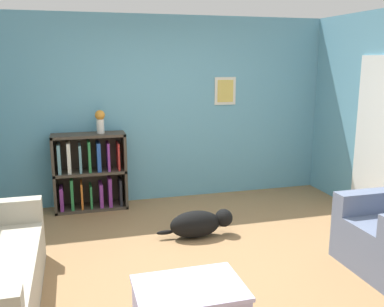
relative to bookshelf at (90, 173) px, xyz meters
The scene contains 5 objects.
ground_plane 2.30m from the bookshelf, 64.02° to the right, with size 14.00×14.00×0.00m, color #997047.
wall_back 1.29m from the bookshelf, 13.13° to the left, with size 5.60×0.13×2.60m.
bookshelf is the anchor object (origin of this frame).
dog 1.79m from the bookshelf, 49.25° to the right, with size 0.89×0.28×0.31m.
vase 0.73m from the bookshelf, ahead, with size 0.13×0.13×0.31m.
Camera 1 is at (-1.15, -3.73, 1.99)m, focal length 40.00 mm.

